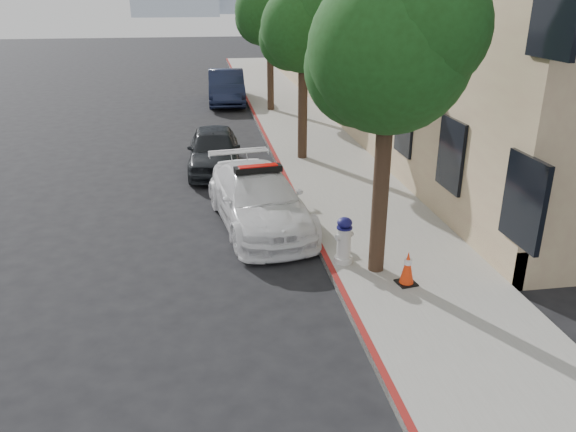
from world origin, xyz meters
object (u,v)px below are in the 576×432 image
Objects in this scene: police_car at (259,199)px; parked_car_mid at (214,149)px; fire_hydrant at (344,241)px; traffic_cone at (407,268)px; parked_car_far at (226,87)px.

police_car reaches higher than parked_car_mid.
fire_hydrant is (1.42, -2.50, -0.06)m from police_car.
police_car is at bearing 123.53° from traffic_cone.
parked_car_mid is (-0.88, 4.59, -0.01)m from police_car.
fire_hydrant is at bearing -70.14° from parked_car_mid.
parked_car_far is 19.38m from traffic_cone.
parked_car_mid is 5.93× the size of traffic_cone.
fire_hydrant is (1.30, -18.19, -0.18)m from parked_car_far.
traffic_cone is at bearing -66.44° from parked_car_mid.
parked_car_far is 7.36× the size of traffic_cone.
parked_car_mid is at bearing 111.64° from traffic_cone.
parked_car_mid reaches higher than traffic_cone.
fire_hydrant is at bearing 131.61° from traffic_cone.
parked_car_mid is at bearing 92.90° from police_car.
parked_car_far is 18.24m from fire_hydrant.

